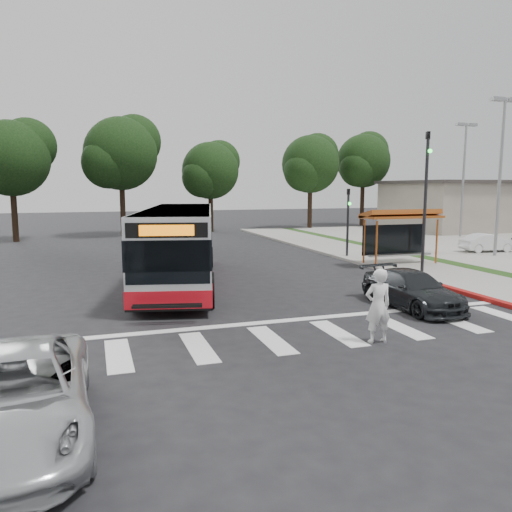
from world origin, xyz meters
name	(u,v)px	position (x,y,z in m)	size (l,w,h in m)	color
ground	(225,300)	(0.00, 0.00, 0.00)	(140.00, 140.00, 0.00)	black
sidewalk_east	(372,257)	(11.00, 8.00, 0.06)	(4.00, 40.00, 0.12)	gray
curb_east	(342,258)	(9.00, 8.00, 0.07)	(0.30, 40.00, 0.15)	#9E9991
curb_east_red	(466,293)	(9.00, -2.00, 0.08)	(0.32, 6.00, 0.15)	maroon
parking_lot	(508,246)	(23.00, 10.00, 0.05)	(18.00, 36.00, 0.10)	gray
commercial_building	(469,207)	(30.00, 22.00, 2.20)	(14.00, 10.00, 4.40)	#A69B8C
building_roof_cap	(471,182)	(30.00, 22.00, 4.55)	(14.60, 10.60, 0.30)	#383330
crosswalk_ladder	(271,340)	(0.00, -5.00, 0.01)	(18.00, 2.60, 0.01)	silver
bus_shelter	(400,221)	(10.80, 5.10, 2.35)	(4.20, 1.60, 2.86)	#A44E1B
traffic_signal_ne_tall	(426,192)	(9.60, 1.49, 3.88)	(0.18, 0.37, 6.50)	black
traffic_signal_ne_short	(348,215)	(9.60, 8.49, 2.48)	(0.18, 0.37, 4.00)	black
lot_light_front	(501,155)	(18.00, 6.00, 5.91)	(1.90, 0.35, 9.01)	gray
lot_light_mid	(464,164)	(24.00, 16.00, 5.91)	(1.90, 0.35, 9.01)	gray
tree_ne_a	(311,163)	(16.08, 28.06, 6.39)	(6.16, 5.74, 9.30)	black
tree_ne_b	(364,160)	(23.08, 30.06, 6.92)	(6.16, 5.74, 10.02)	black
tree_north_a	(122,152)	(-1.92, 26.07, 6.92)	(6.60, 6.15, 10.17)	black
tree_north_b	(211,170)	(6.07, 28.06, 5.66)	(5.72, 5.33, 8.43)	black
tree_north_c	(12,157)	(-9.92, 24.06, 6.29)	(6.16, 5.74, 9.30)	black
transit_bus	(180,246)	(-0.95, 3.90, 1.60)	(2.68, 12.36, 3.19)	silver
pedestrian	(378,306)	(2.60, -6.07, 1.00)	(0.73, 0.48, 1.99)	white
dark_sedan	(412,289)	(5.81, -3.05, 0.63)	(1.76, 4.33, 1.26)	#212426
silver_suv_south	(12,397)	(-5.82, -8.72, 0.73)	(2.44, 5.28, 1.47)	#B7BABD
parked_car_1	(488,243)	(18.86, 7.53, 0.66)	(1.19, 3.40, 1.12)	silver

